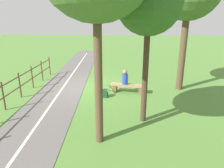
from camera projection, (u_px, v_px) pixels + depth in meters
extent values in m
plane|color=#548438|center=(87.00, 88.00, 11.30)|extent=(80.00, 80.00, 0.00)
cube|color=#66605E|center=(40.00, 121.00, 7.55)|extent=(4.59, 36.08, 0.02)
cube|color=silver|center=(40.00, 121.00, 7.54)|extent=(2.09, 31.94, 0.00)
cube|color=#A88456|center=(128.00, 85.00, 10.41)|extent=(1.81, 0.74, 0.08)
cube|color=brown|center=(140.00, 90.00, 10.33)|extent=(0.23, 0.41, 0.36)
cube|color=brown|center=(115.00, 88.00, 10.63)|extent=(0.23, 0.41, 0.36)
cylinder|color=#2847B7|center=(125.00, 79.00, 10.35)|extent=(0.37, 0.37, 0.54)
sphere|color=#9E755B|center=(125.00, 72.00, 10.24)|extent=(0.24, 0.24, 0.24)
torus|color=black|center=(101.00, 88.00, 10.08)|extent=(0.26, 0.69, 0.71)
torus|color=black|center=(97.00, 83.00, 11.00)|extent=(0.26, 0.69, 0.71)
cylinder|color=red|center=(99.00, 80.00, 10.45)|extent=(0.30, 0.82, 0.04)
cylinder|color=red|center=(99.00, 83.00, 10.35)|extent=(0.23, 0.60, 0.33)
cylinder|color=red|center=(98.00, 77.00, 10.55)|extent=(0.03, 0.03, 0.20)
cube|color=black|center=(98.00, 75.00, 10.52)|extent=(0.14, 0.21, 0.05)
cube|color=#1E4C2D|center=(105.00, 93.00, 9.87)|extent=(0.24, 0.29, 0.38)
cube|color=#245B37|center=(108.00, 94.00, 9.89)|extent=(0.05, 0.20, 0.17)
cylinder|color=brown|center=(50.00, 66.00, 13.83)|extent=(0.08, 0.08, 1.23)
cylinder|color=brown|center=(42.00, 71.00, 12.45)|extent=(0.08, 0.08, 1.23)
cylinder|color=brown|center=(32.00, 77.00, 11.08)|extent=(0.08, 0.08, 1.23)
cylinder|color=brown|center=(20.00, 85.00, 9.70)|extent=(0.08, 0.08, 1.23)
cylinder|color=brown|center=(3.00, 96.00, 8.33)|extent=(0.08, 0.08, 1.23)
cylinder|color=brown|center=(11.00, 81.00, 8.89)|extent=(0.25, 10.10, 0.06)
cylinder|color=brown|center=(12.00, 92.00, 9.04)|extent=(0.25, 10.10, 0.06)
cylinder|color=#473323|center=(145.00, 74.00, 7.07)|extent=(0.20, 0.20, 3.62)
sphere|color=#386028|center=(149.00, 2.00, 6.36)|extent=(2.12, 2.12, 2.12)
cylinder|color=brown|center=(98.00, 75.00, 5.70)|extent=(0.23, 0.23, 4.26)
cylinder|color=brown|center=(183.00, 49.00, 10.43)|extent=(0.34, 0.34, 4.33)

